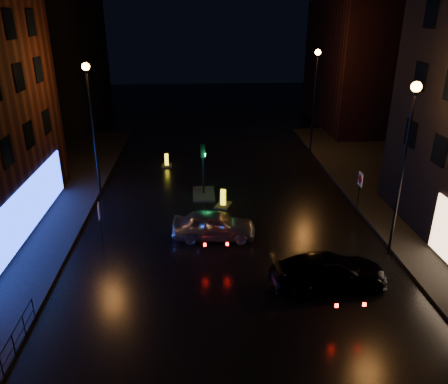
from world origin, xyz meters
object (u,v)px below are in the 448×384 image
Objects in this scene: traffic_signal at (204,188)px; silver_hatchback at (214,225)px; dark_sedan at (329,272)px; road_sign_right at (360,183)px; bollard_near at (223,203)px; bollard_far at (167,163)px; road_sign_left at (99,215)px.

silver_hatchback is at bearing -85.73° from traffic_signal.
traffic_signal reaches higher than dark_sedan.
bollard_near is at bearing -8.43° from road_sign_right.
road_sign_right reaches higher than bollard_near.
bollard_far is (-2.72, 5.80, -0.29)m from traffic_signal.
traffic_signal reaches higher than road_sign_left.
road_sign_left is at bearing -130.26° from traffic_signal.
silver_hatchback is 1.77× the size of road_sign_right.
traffic_signal is 11.74m from dark_sedan.
bollard_near is 7.95m from road_sign_left.
silver_hatchback is at bearing 17.82° from road_sign_right.
traffic_signal is at bearing 21.12° from dark_sedan.
dark_sedan is at bearing -130.33° from silver_hatchback.
dark_sedan is 4.49× the size of bollard_far.
road_sign_right is at bearing -18.74° from traffic_signal.
traffic_signal reaches higher than bollard_near.
dark_sedan is (5.21, -10.52, 0.24)m from traffic_signal.
silver_hatchback is 0.85× the size of dark_sedan.
road_sign_left is at bearing 98.64° from silver_hatchback.
dark_sedan is at bearing -63.41° from bollard_far.
road_sign_left is (-5.73, -0.44, 0.99)m from silver_hatchback.
dark_sedan is 9.57m from bollard_near.
dark_sedan is at bearing -43.48° from bollard_near.
bollard_far is 0.46× the size of road_sign_right.
road_sign_right reaches higher than silver_hatchback.
dark_sedan is 3.50× the size of bollard_near.
silver_hatchback is at bearing -78.97° from bollard_near.
dark_sedan is 8.46m from road_sign_right.
traffic_signal is 3.03× the size of bollard_far.
bollard_far is (-7.93, 16.32, -0.52)m from dark_sedan.
road_sign_right is (11.82, -8.89, 1.62)m from bollard_far.
road_sign_right is at bearing -68.30° from silver_hatchback.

